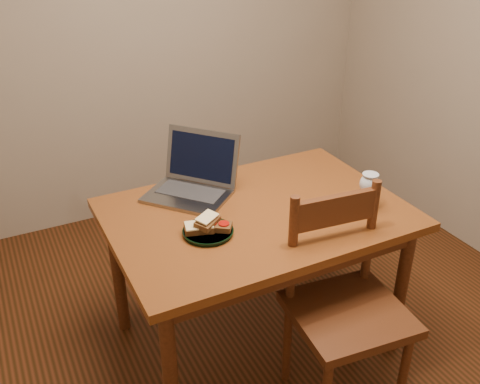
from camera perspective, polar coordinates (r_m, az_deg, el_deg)
name	(u,v)px	position (r m, az deg, el deg)	size (l,w,h in m)	color
floor	(265,342)	(2.80, 2.66, -15.74)	(3.20, 3.20, 0.02)	black
back_wall	(144,21)	(3.56, -10.23, 17.54)	(3.20, 0.02, 2.60)	gray
table	(257,227)	(2.42, 1.78, -3.74)	(1.30, 0.90, 0.74)	#55280E
chair	(347,298)	(2.26, 11.30, -11.06)	(0.49, 0.47, 0.49)	#381B0B
plate	(208,232)	(2.21, -3.42, -4.27)	(0.21, 0.21, 0.02)	black
sandwich_cheese	(199,227)	(2.19, -4.40, -3.76)	(0.12, 0.07, 0.04)	#381E0C
sandwich_tomato	(218,225)	(2.20, -2.37, -3.57)	(0.11, 0.07, 0.03)	#381E0C
sandwich_top	(207,221)	(2.19, -3.51, -3.08)	(0.11, 0.07, 0.03)	#381E0C
milk_glass	(369,191)	(2.42, 13.56, 0.12)	(0.09, 0.09, 0.17)	white
laptop	(194,177)	(2.52, -4.91, 1.59)	(0.50, 0.50, 0.27)	slate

